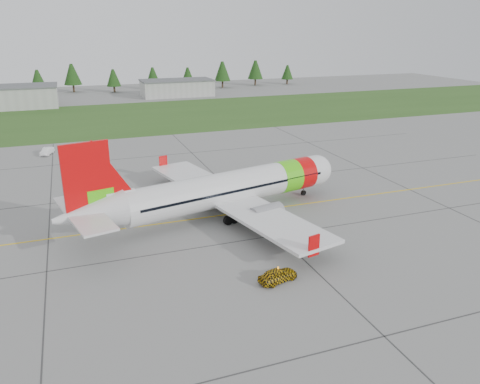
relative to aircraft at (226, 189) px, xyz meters
name	(u,v)px	position (x,y,z in m)	size (l,w,h in m)	color
ground	(194,248)	(-6.39, -8.27, -3.36)	(320.00, 320.00, 0.00)	gray
aircraft	(226,189)	(0.00, 0.00, 0.00)	(37.98, 35.65, 11.66)	silver
follow_me_car	(278,263)	(-0.75, -17.77, -1.39)	(1.59, 1.34, 3.94)	gold
service_van	(46,144)	(-22.35, 39.83, -1.33)	(1.42, 1.34, 4.06)	white
grass_strip	(115,118)	(-6.39, 73.73, -3.35)	(320.00, 50.00, 0.03)	#30561E
taxi_guideline	(178,221)	(-6.39, -0.27, -3.35)	(120.00, 0.25, 0.02)	gold
hangar_west	(0,98)	(-36.39, 101.73, -0.36)	(32.00, 14.00, 6.00)	#A8A8A3
hangar_east	(177,88)	(18.61, 109.73, -0.76)	(24.00, 12.00, 5.20)	#A8A8A3
treeline	(98,78)	(-6.39, 129.73, 1.64)	(160.00, 8.00, 10.00)	#1C3F14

